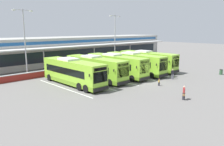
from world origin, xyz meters
The scene contains 20 objects.
ground_plane centered at (0.00, 0.00, 0.00)m, with size 200.00×200.00×0.00m, color #605E5B.
terminal_building centered at (0.00, 26.91, 3.01)m, with size 70.00×13.00×6.00m.
red_barrier_wall centered at (0.00, 14.50, 0.56)m, with size 60.00×0.40×1.10m.
coach_bus_leftmost centered at (-8.44, 6.53, 1.79)m, with size 2.99×12.15×3.78m.
coach_bus_left_centre centered at (-4.06, 6.76, 1.79)m, with size 2.99×12.15×3.78m.
coach_bus_centre centered at (0.17, 6.31, 1.79)m, with size 2.99×12.15×3.78m.
coach_bus_right_centre centered at (4.24, 5.66, 1.79)m, with size 2.99×12.15×3.78m.
coach_bus_rightmost centered at (8.46, 5.98, 1.79)m, with size 2.99×12.15×3.78m.
bay_stripe_far_west centered at (-10.50, 6.00, 0.00)m, with size 0.14×13.00×0.01m, color silver.
bay_stripe_west centered at (-6.30, 6.00, 0.00)m, with size 0.14×13.00×0.01m, color silver.
bay_stripe_mid_west centered at (-2.10, 6.00, 0.00)m, with size 0.14×13.00×0.01m, color silver.
bay_stripe_centre centered at (2.10, 6.00, 0.00)m, with size 0.14×13.00×0.01m, color silver.
bay_stripe_mid_east centered at (6.30, 6.00, 0.00)m, with size 0.14×13.00×0.01m, color silver.
bay_stripe_east centered at (10.50, 6.00, 0.00)m, with size 0.14×13.00×0.01m, color silver.
pedestrian_with_handbag centered at (-3.50, -8.06, 0.86)m, with size 0.63×0.48×1.62m.
pedestrian_in_dark_coat centered at (4.99, -1.60, 0.87)m, with size 0.47×0.42×1.62m.
pedestrian_child centered at (-0.08, -2.48, 0.54)m, with size 0.33×0.21×1.00m.
lamp_post_west centered at (-10.99, 16.04, 6.29)m, with size 3.24×0.28×11.00m.
lamp_post_centre centered at (10.22, 16.63, 6.29)m, with size 3.24×0.28×11.00m.
litter_bin centered at (14.35, -5.67, 0.47)m, with size 0.54×0.54×0.93m.
Camera 1 is at (-26.07, -19.58, 7.85)m, focal length 35.48 mm.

